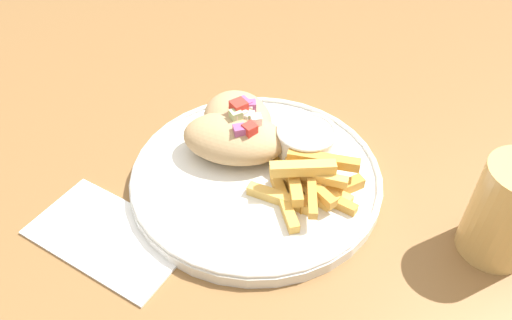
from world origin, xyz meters
TOP-DOWN VIEW (x-y plane):
  - table at (0.00, 0.00)m, footprint 1.59×1.59m
  - napkin at (-0.01, -0.16)m, footprint 0.18×0.13m
  - plate at (0.03, 0.01)m, footprint 0.28×0.28m
  - pita_sandwich_near at (-0.01, 0.01)m, footprint 0.14×0.13m
  - pita_sandwich_far at (-0.04, 0.04)m, footprint 0.13×0.12m
  - fries_pile at (0.09, 0.03)m, footprint 0.11×0.11m
  - sauce_ramekin at (0.04, 0.07)m, footprint 0.07×0.07m
  - water_glass at (0.25, 0.13)m, footprint 0.07×0.07m

SIDE VIEW (x-z plane):
  - table at x=0.00m, z-range 0.31..1.05m
  - napkin at x=-0.01m, z-range 0.73..0.74m
  - plate at x=0.03m, z-range 0.73..0.75m
  - fries_pile at x=0.09m, z-range 0.74..0.78m
  - sauce_ramekin at x=0.04m, z-range 0.75..0.79m
  - pita_sandwich_near at x=-0.01m, z-range 0.75..0.80m
  - pita_sandwich_far at x=-0.04m, z-range 0.74..0.80m
  - water_glass at x=0.25m, z-range 0.73..0.84m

